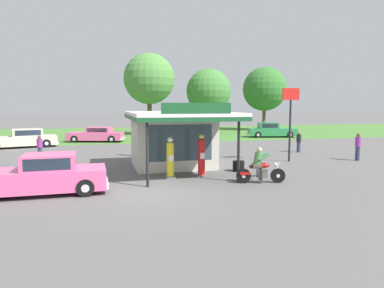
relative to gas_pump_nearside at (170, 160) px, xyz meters
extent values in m
plane|color=#5B5959|center=(-1.00, -2.35, -0.88)|extent=(300.00, 300.00, 0.00)
cube|color=#477A33|center=(-1.00, 27.65, -0.88)|extent=(120.00, 24.00, 0.01)
cube|color=beige|center=(0.75, 3.22, 0.56)|extent=(4.23, 3.69, 2.89)
cube|color=#384C56|center=(0.75, 1.39, 0.62)|extent=(3.38, 0.05, 1.85)
cube|color=silver|center=(0.75, 1.70, 2.09)|extent=(4.93, 7.23, 0.16)
cube|color=#195128|center=(0.75, 1.70, 1.91)|extent=(4.93, 7.23, 0.18)
cube|color=#195128|center=(0.75, -1.89, 2.39)|extent=(2.96, 0.08, 0.44)
cylinder|color=black|center=(2.77, -1.52, 0.56)|extent=(0.12, 0.12, 2.89)
cylinder|color=black|center=(-1.26, -1.52, 0.56)|extent=(0.12, 0.12, 2.89)
cube|color=slate|center=(0.00, 0.00, -0.83)|extent=(0.44, 0.44, 0.10)
cylinder|color=yellow|center=(0.00, 0.00, 0.00)|extent=(0.34, 0.34, 1.56)
cube|color=white|center=(0.00, -0.18, 0.08)|extent=(0.22, 0.02, 0.28)
sphere|color=white|center=(0.00, 0.00, 0.92)|extent=(0.26, 0.26, 0.26)
cube|color=slate|center=(1.51, 0.00, -0.83)|extent=(0.44, 0.44, 0.10)
cylinder|color=red|center=(1.51, 0.00, 0.06)|extent=(0.34, 0.34, 1.68)
cube|color=white|center=(1.51, -0.18, 0.14)|extent=(0.22, 0.02, 0.28)
sphere|color=#EACC4C|center=(1.51, 0.00, 1.04)|extent=(0.26, 0.26, 0.26)
cylinder|color=black|center=(4.37, -2.16, -0.56)|extent=(0.65, 0.23, 0.64)
cylinder|color=silver|center=(4.37, -2.16, -0.56)|extent=(0.18, 0.15, 0.16)
cylinder|color=black|center=(2.89, -1.85, -0.56)|extent=(0.65, 0.23, 0.64)
cylinder|color=silver|center=(2.89, -1.85, -0.56)|extent=(0.18, 0.15, 0.16)
ellipsoid|color=#B21414|center=(3.73, -2.03, -0.10)|extent=(0.60, 0.35, 0.24)
cube|color=#59595E|center=(3.68, -2.02, -0.46)|extent=(0.48, 0.33, 0.36)
cube|color=black|center=(3.38, -1.95, -0.16)|extent=(0.52, 0.35, 0.10)
cylinder|color=silver|center=(4.27, -2.14, -0.28)|extent=(0.38, 0.14, 0.71)
cylinder|color=silver|center=(4.16, -2.12, 0.10)|extent=(0.18, 0.69, 0.04)
sphere|color=silver|center=(4.25, -2.14, -0.06)|extent=(0.16, 0.16, 0.16)
cube|color=#B21414|center=(2.93, -1.86, -0.44)|extent=(0.47, 0.27, 0.12)
cylinder|color=silver|center=(3.32, -1.80, -0.60)|extent=(0.71, 0.22, 0.18)
cube|color=brown|center=(3.45, -1.97, -0.10)|extent=(0.46, 0.42, 0.14)
cylinder|color=brown|center=(3.68, -1.85, -0.50)|extent=(0.17, 0.25, 0.56)
cylinder|color=brown|center=(3.62, -2.17, -0.50)|extent=(0.17, 0.25, 0.56)
cylinder|color=#4C8C4C|center=(3.49, -1.98, 0.21)|extent=(0.47, 0.40, 0.60)
sphere|color=tan|center=(3.55, -1.99, 0.59)|extent=(0.22, 0.22, 0.22)
cylinder|color=#4C8C4C|center=(3.77, -1.83, 0.30)|extent=(0.54, 0.20, 0.31)
cylinder|color=#4C8C4C|center=(3.69, -2.22, 0.30)|extent=(0.54, 0.20, 0.31)
cube|color=#E55993|center=(-5.37, -1.70, -0.31)|extent=(4.86, 1.95, 0.78)
cube|color=#E55993|center=(-5.03, -1.69, 0.37)|extent=(1.94, 1.66, 0.58)
cube|color=#283847|center=(-5.96, -1.71, 0.37)|extent=(0.07, 1.44, 0.46)
cube|color=#283847|center=(-5.01, -2.48, 0.37)|extent=(1.62, 0.07, 0.44)
cube|color=#283847|center=(-5.04, -0.89, 0.37)|extent=(1.62, 0.07, 0.44)
cube|color=silver|center=(-2.93, -1.64, -0.58)|extent=(0.16, 1.75, 0.18)
cylinder|color=black|center=(-3.71, -2.52, -0.55)|extent=(0.66, 0.21, 0.66)
cylinder|color=silver|center=(-3.71, -2.52, -0.55)|extent=(0.30, 0.23, 0.30)
cylinder|color=black|center=(-3.75, -0.80, -0.55)|extent=(0.66, 0.21, 0.66)
cylinder|color=silver|center=(-3.75, -0.80, -0.55)|extent=(0.30, 0.23, 0.30)
cube|color=#E55993|center=(-3.56, 18.34, -0.35)|extent=(5.35, 3.15, 0.71)
cube|color=#E55993|center=(-3.21, 18.24, 0.26)|extent=(2.53, 2.16, 0.50)
cube|color=#283847|center=(-4.24, 18.53, 0.26)|extent=(0.43, 1.40, 0.40)
cube|color=#283847|center=(-3.43, 17.47, 0.26)|extent=(1.78, 0.53, 0.38)
cube|color=#283847|center=(-3.00, 19.01, 0.26)|extent=(1.78, 0.53, 0.38)
cube|color=silver|center=(-6.01, 19.03, -0.58)|extent=(0.59, 1.73, 0.18)
cube|color=silver|center=(-1.11, 17.64, -0.58)|extent=(0.59, 1.73, 0.18)
sphere|color=white|center=(-6.18, 18.46, -0.31)|extent=(0.18, 0.18, 0.18)
sphere|color=white|center=(-5.86, 19.60, -0.31)|extent=(0.18, 0.18, 0.18)
cylinder|color=black|center=(-5.44, 17.97, -0.55)|extent=(0.69, 0.37, 0.66)
cylinder|color=silver|center=(-5.44, 17.97, -0.55)|extent=(0.35, 0.29, 0.30)
cylinder|color=black|center=(-4.97, 19.63, -0.55)|extent=(0.69, 0.37, 0.66)
cylinder|color=silver|center=(-4.97, 19.63, -0.55)|extent=(0.35, 0.29, 0.30)
cylinder|color=black|center=(-2.15, 17.04, -0.55)|extent=(0.69, 0.37, 0.66)
cylinder|color=silver|center=(-2.15, 17.04, -0.55)|extent=(0.35, 0.29, 0.30)
cylinder|color=black|center=(-1.68, 18.70, -0.55)|extent=(0.69, 0.37, 0.66)
cylinder|color=silver|center=(-1.68, 18.70, -0.55)|extent=(0.35, 0.29, 0.30)
cube|color=beige|center=(-9.35, 15.04, -0.33)|extent=(5.62, 3.01, 0.75)
cube|color=beige|center=(-8.87, 15.16, 0.34)|extent=(2.55, 2.05, 0.58)
cube|color=#283847|center=(-9.94, 14.90, 0.34)|extent=(0.37, 1.35, 0.46)
cube|color=#283847|center=(-8.68, 14.42, 0.34)|extent=(1.85, 0.49, 0.44)
cube|color=#283847|center=(-9.05, 15.90, 0.34)|extent=(1.85, 0.49, 0.44)
cube|color=silver|center=(-6.73, 15.69, -0.58)|extent=(0.52, 1.67, 0.18)
cylinder|color=black|center=(-7.39, 14.67, -0.55)|extent=(0.69, 0.35, 0.66)
cylinder|color=silver|center=(-7.39, 14.67, -0.55)|extent=(0.34, 0.28, 0.30)
cylinder|color=black|center=(-7.79, 16.28, -0.55)|extent=(0.69, 0.35, 0.66)
cylinder|color=silver|center=(-7.79, 16.28, -0.55)|extent=(0.34, 0.28, 0.30)
cube|color=#2D844C|center=(14.81, 18.73, -0.31)|extent=(5.31, 2.94, 0.78)
cube|color=#2D844C|center=(14.39, 18.83, 0.38)|extent=(2.31, 2.05, 0.61)
cube|color=#283847|center=(15.34, 18.61, 0.38)|extent=(0.36, 1.43, 0.49)
cube|color=#283847|center=(14.57, 19.62, 0.38)|extent=(1.66, 0.41, 0.46)
cube|color=#283847|center=(14.21, 18.04, 0.38)|extent=(1.66, 0.41, 0.46)
cube|color=silver|center=(17.29, 18.17, -0.58)|extent=(0.51, 1.76, 0.18)
cube|color=silver|center=(12.34, 19.30, -0.58)|extent=(0.51, 1.76, 0.18)
sphere|color=white|center=(17.43, 18.75, -0.27)|extent=(0.18, 0.18, 0.18)
sphere|color=white|center=(17.16, 17.58, -0.27)|extent=(0.18, 0.18, 0.18)
cylinder|color=black|center=(16.67, 19.21, -0.55)|extent=(0.69, 0.34, 0.66)
cylinder|color=silver|center=(16.67, 19.21, -0.55)|extent=(0.34, 0.28, 0.30)
cylinder|color=black|center=(16.28, 17.50, -0.55)|extent=(0.69, 0.34, 0.66)
cylinder|color=silver|center=(16.28, 17.50, -0.55)|extent=(0.34, 0.28, 0.30)
cylinder|color=black|center=(13.34, 19.97, -0.55)|extent=(0.69, 0.34, 0.66)
cylinder|color=silver|center=(13.34, 19.97, -0.55)|extent=(0.34, 0.28, 0.30)
cylinder|color=black|center=(12.95, 18.26, -0.55)|extent=(0.69, 0.34, 0.66)
cylinder|color=silver|center=(12.95, 18.26, -0.55)|extent=(0.34, 0.28, 0.30)
cube|color=#19479E|center=(3.45, 17.95, -0.31)|extent=(4.93, 2.89, 0.78)
cube|color=#19479E|center=(3.03, 17.86, 0.35)|extent=(2.43, 2.11, 0.55)
cube|color=#283847|center=(4.04, 18.09, 0.35)|extent=(0.37, 1.48, 0.44)
cube|color=#283847|center=(2.85, 18.67, 0.35)|extent=(1.76, 0.42, 0.42)
cube|color=#283847|center=(3.21, 17.05, 0.35)|extent=(1.76, 0.42, 0.42)
cube|color=silver|center=(5.73, 18.46, -0.58)|extent=(0.52, 1.81, 0.18)
cube|color=silver|center=(1.17, 17.44, -0.58)|extent=(0.52, 1.81, 0.18)
sphere|color=white|center=(5.61, 19.07, -0.27)|extent=(0.18, 0.18, 0.18)
sphere|color=white|center=(5.88, 17.86, -0.27)|extent=(0.18, 0.18, 0.18)
cylinder|color=black|center=(4.79, 19.18, -0.55)|extent=(0.69, 0.34, 0.66)
cylinder|color=silver|center=(4.79, 19.18, -0.55)|extent=(0.34, 0.28, 0.30)
cylinder|color=black|center=(5.18, 17.41, -0.55)|extent=(0.69, 0.34, 0.66)
cylinder|color=silver|center=(5.18, 17.41, -0.55)|extent=(0.34, 0.28, 0.30)
cylinder|color=black|center=(1.72, 18.49, -0.55)|extent=(0.69, 0.34, 0.66)
cylinder|color=silver|center=(1.72, 18.49, -0.55)|extent=(0.34, 0.28, 0.30)
cylinder|color=black|center=(2.11, 16.73, -0.55)|extent=(0.69, 0.34, 0.66)
cylinder|color=silver|center=(2.11, 16.73, -0.55)|extent=(0.34, 0.28, 0.30)
cylinder|color=brown|center=(-0.89, 7.81, -0.49)|extent=(0.26, 0.26, 0.77)
cylinder|color=#2D4C8C|center=(-0.89, 7.81, 0.16)|extent=(0.34, 0.34, 0.55)
sphere|color=#9E704C|center=(-0.89, 7.81, 0.54)|extent=(0.21, 0.21, 0.21)
cylinder|color=beige|center=(-0.89, 7.81, 0.61)|extent=(0.33, 0.33, 0.02)
cylinder|color=#2D3351|center=(-6.78, 7.47, -0.49)|extent=(0.26, 0.26, 0.78)
cylinder|color=#8C338C|center=(-6.78, 7.47, 0.18)|extent=(0.34, 0.34, 0.56)
sphere|color=#9E704C|center=(-6.78, 7.47, 0.57)|extent=(0.21, 0.21, 0.21)
cylinder|color=beige|center=(-6.78, 7.47, 0.64)|extent=(0.34, 0.34, 0.02)
cylinder|color=#2D3351|center=(12.21, 2.40, -0.45)|extent=(0.26, 0.26, 0.86)
cylinder|color=#8C338C|center=(12.21, 2.40, 0.29)|extent=(0.34, 0.34, 0.61)
sphere|color=brown|center=(12.21, 2.40, 0.71)|extent=(0.23, 0.23, 0.23)
cylinder|color=#2D3351|center=(10.82, 6.82, -0.50)|extent=(0.26, 0.26, 0.76)
cylinder|color=black|center=(10.82, 6.82, 0.15)|extent=(0.34, 0.34, 0.54)
sphere|color=#9E704C|center=(10.82, 6.82, 0.53)|extent=(0.21, 0.21, 0.21)
cylinder|color=brown|center=(10.09, 26.68, 0.67)|extent=(0.53, 0.53, 3.10)
sphere|color=#427F38|center=(10.09, 26.68, 4.30)|extent=(5.55, 5.55, 5.55)
cylinder|color=brown|center=(2.41, 24.72, 1.24)|extent=(0.52, 0.52, 4.25)
sphere|color=#4C893D|center=(2.41, 24.72, 5.54)|extent=(5.79, 5.79, 5.79)
sphere|color=#4C893D|center=(1.76, 25.72, 4.96)|extent=(3.38, 3.38, 3.38)
cylinder|color=brown|center=(18.92, 29.21, 0.82)|extent=(0.46, 0.46, 3.40)
sphere|color=#33702D|center=(18.92, 29.21, 4.77)|extent=(6.00, 6.00, 6.00)
cylinder|color=black|center=(7.96, 3.16, 0.98)|extent=(0.12, 0.12, 3.72)
cube|color=red|center=(7.96, 3.16, 3.19)|extent=(1.10, 0.08, 0.70)
cylinder|color=black|center=(3.74, 0.85, -0.79)|extent=(0.60, 0.60, 0.18)
cylinder|color=black|center=(3.74, 0.85, -0.61)|extent=(0.60, 0.60, 0.18)
cylinder|color=black|center=(3.74, 0.85, -0.43)|extent=(0.60, 0.60, 0.18)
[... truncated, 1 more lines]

